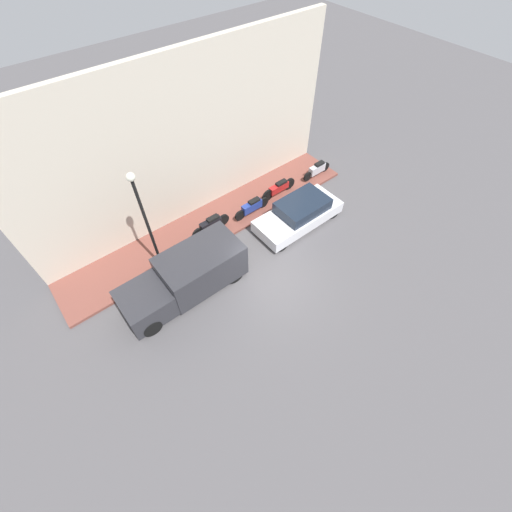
# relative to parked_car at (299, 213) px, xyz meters

# --- Properties ---
(ground_plane) EXTENTS (60.00, 60.00, 0.00)m
(ground_plane) POSITION_rel_parked_car_xyz_m (-1.84, 3.32, -0.64)
(ground_plane) COLOR #514F51
(sidewalk) EXTENTS (2.52, 15.22, 0.14)m
(sidewalk) POSITION_rel_parked_car_xyz_m (2.57, 3.32, -0.57)
(sidewalk) COLOR brown
(sidewalk) RESTS_ON ground_plane
(building_facade) EXTENTS (0.30, 15.22, 7.54)m
(building_facade) POSITION_rel_parked_car_xyz_m (3.98, 3.32, 3.13)
(building_facade) COLOR beige
(building_facade) RESTS_ON ground_plane
(parked_car) EXTENTS (1.84, 4.40, 1.32)m
(parked_car) POSITION_rel_parked_car_xyz_m (0.00, 0.00, 0.00)
(parked_car) COLOR silver
(parked_car) RESTS_ON ground_plane
(delivery_van) EXTENTS (1.94, 5.17, 1.86)m
(delivery_van) POSITION_rel_parked_car_xyz_m (-0.02, 6.36, 0.32)
(delivery_van) COLOR #2D2D33
(delivery_van) RESTS_ON ground_plane
(scooter_silver) EXTENTS (0.30, 1.90, 0.79)m
(scooter_silver) POSITION_rel_parked_car_xyz_m (1.95, -3.19, -0.07)
(scooter_silver) COLOR #B7B7BF
(scooter_silver) RESTS_ON sidewalk
(motorcycle_black) EXTENTS (0.30, 2.03, 0.83)m
(motorcycle_black) POSITION_rel_parked_car_xyz_m (2.09, 3.73, -0.05)
(motorcycle_black) COLOR black
(motorcycle_black) RESTS_ON sidewalk
(motorcycle_blue) EXTENTS (0.30, 2.05, 0.80)m
(motorcycle_blue) POSITION_rel_parked_car_xyz_m (1.85, 1.45, -0.07)
(motorcycle_blue) COLOR navy
(motorcycle_blue) RESTS_ON sidewalk
(motorcycle_red) EXTENTS (0.30, 2.16, 0.76)m
(motorcycle_red) POSITION_rel_parked_car_xyz_m (2.08, -0.52, -0.07)
(motorcycle_red) COLOR #B21E1E
(motorcycle_red) RESTS_ON sidewalk
(streetlamp) EXTENTS (0.32, 0.32, 5.02)m
(streetlamp) POSITION_rel_parked_car_xyz_m (1.76, 6.62, 2.70)
(streetlamp) COLOR black
(streetlamp) RESTS_ON sidewalk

